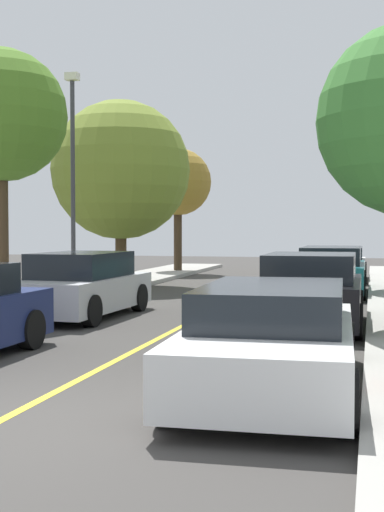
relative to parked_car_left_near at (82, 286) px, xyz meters
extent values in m
cube|color=gold|center=(2.50, -4.03, -0.68)|extent=(0.12, 39.20, 0.01)
cylinder|color=black|center=(0.83, -3.99, -0.36)|extent=(0.23, 0.64, 0.64)
cube|color=#B7B7BC|center=(0.00, 0.00, -0.16)|extent=(1.90, 4.17, 0.70)
cube|color=black|center=(0.00, -0.01, 0.46)|extent=(1.63, 2.43, 0.54)
cylinder|color=black|center=(0.79, -1.38, -0.36)|extent=(0.24, 0.65, 0.64)
cylinder|color=black|center=(-0.87, -1.33, -0.36)|extent=(0.24, 0.65, 0.64)
cylinder|color=black|center=(0.87, 1.34, -0.36)|extent=(0.24, 0.65, 0.64)
cylinder|color=black|center=(-0.79, 1.38, -0.36)|extent=(0.24, 0.65, 0.64)
cube|color=white|center=(5.00, -5.94, -0.18)|extent=(2.02, 4.76, 0.65)
cube|color=black|center=(5.00, -5.86, 0.36)|extent=(1.73, 2.81, 0.45)
cylinder|color=black|center=(4.07, -4.33, -0.36)|extent=(0.24, 0.65, 0.64)
cylinder|color=black|center=(5.80, -4.27, -0.36)|extent=(0.24, 0.65, 0.64)
cylinder|color=black|center=(4.20, -7.62, -0.36)|extent=(0.24, 0.65, 0.64)
cylinder|color=black|center=(5.92, -7.56, -0.36)|extent=(0.24, 0.65, 0.64)
cube|color=black|center=(5.00, -0.39, -0.13)|extent=(1.90, 4.12, 0.76)
cube|color=black|center=(5.00, -0.56, 0.51)|extent=(1.67, 2.35, 0.52)
cylinder|color=black|center=(4.11, 0.95, -0.36)|extent=(0.23, 0.64, 0.64)
cylinder|color=black|center=(5.86, 0.97, -0.36)|extent=(0.23, 0.64, 0.64)
cylinder|color=black|center=(4.13, -1.75, -0.36)|extent=(0.23, 0.64, 0.64)
cylinder|color=black|center=(5.88, -1.74, -0.36)|extent=(0.23, 0.64, 0.64)
cube|color=#196066|center=(5.00, 6.73, -0.14)|extent=(1.89, 4.56, 0.72)
cube|color=black|center=(5.00, 6.68, 0.46)|extent=(1.65, 3.02, 0.50)
cylinder|color=black|center=(4.12, 8.30, -0.36)|extent=(0.22, 0.64, 0.64)
cylinder|color=black|center=(5.85, 8.31, -0.36)|extent=(0.22, 0.64, 0.64)
cylinder|color=black|center=(4.14, 5.15, -0.36)|extent=(0.22, 0.64, 0.64)
cylinder|color=black|center=(5.88, 5.17, -0.36)|extent=(0.22, 0.64, 0.64)
cube|color=white|center=(5.00, 12.25, -0.20)|extent=(1.85, 4.41, 0.61)
cube|color=black|center=(5.00, 12.11, 0.33)|extent=(1.62, 2.84, 0.46)
cylinder|color=black|center=(4.14, 13.74, -0.36)|extent=(0.23, 0.64, 0.64)
cylinder|color=black|center=(5.83, 13.76, -0.36)|extent=(0.23, 0.64, 0.64)
cylinder|color=black|center=(4.16, 10.75, -0.36)|extent=(0.23, 0.64, 0.64)
cylinder|color=black|center=(5.86, 10.76, -0.36)|extent=(0.23, 0.64, 0.64)
cylinder|color=#4C3823|center=(-1.86, -0.10, 1.16)|extent=(0.28, 0.28, 3.41)
sphere|color=#4C7A23|center=(-1.86, -0.10, 3.76)|extent=(2.94, 2.94, 2.94)
cylinder|color=#4C3823|center=(-1.86, 7.56, 0.78)|extent=(0.37, 0.37, 2.65)
sphere|color=olive|center=(-1.86, 7.56, 3.16)|extent=(4.54, 4.54, 4.54)
cylinder|color=#3D2D1E|center=(-1.86, 14.57, 0.98)|extent=(0.35, 0.35, 3.04)
sphere|color=olive|center=(-1.86, 14.57, 3.20)|extent=(2.83, 2.83, 2.83)
cylinder|color=#38383D|center=(-1.75, 3.52, 2.34)|extent=(0.12, 0.12, 5.77)
cube|color=#EAE5C6|center=(-1.75, 3.52, 5.35)|extent=(0.36, 0.24, 0.20)
camera|label=1|loc=(6.14, -14.28, 1.28)|focal=49.53mm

